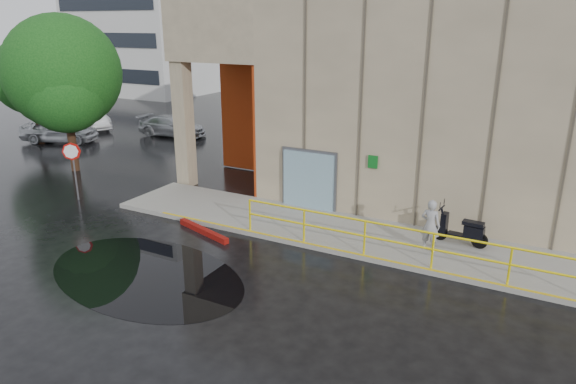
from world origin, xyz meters
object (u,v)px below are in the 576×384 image
at_px(tree_near, 63,78).
at_px(person, 430,225).
at_px(car_a, 59,130).
at_px(tree_far, 33,80).
at_px(red_curb, 203,231).
at_px(car_b, 90,118).
at_px(stop_sign, 72,158).
at_px(car_c, 172,126).
at_px(scooter, 462,221).

bearing_deg(tree_near, person, -4.71).
xyz_separation_m(car_a, tree_far, (-0.52, -0.80, 2.80)).
height_order(person, tree_near, tree_near).
xyz_separation_m(red_curb, car_b, (-16.69, 10.46, 0.60)).
xyz_separation_m(stop_sign, tree_near, (-3.30, 2.71, 2.52)).
height_order(person, tree_far, tree_far).
bearing_deg(person, car_c, -22.31).
distance_m(person, red_curb, 6.99).
relative_size(scooter, tree_far, 0.29).
bearing_deg(stop_sign, car_c, 98.64).
bearing_deg(stop_sign, red_curb, -17.53).
relative_size(red_curb, car_c, 0.58).
distance_m(stop_sign, car_b, 14.58).
distance_m(person, car_a, 22.45).
relative_size(person, car_c, 0.37).
xyz_separation_m(car_a, tree_near, (5.65, -3.79, 3.47)).
bearing_deg(car_c, person, -124.61).
height_order(car_b, car_c, car_b).
relative_size(person, red_curb, 0.64).
relative_size(tree_near, tree_far, 1.20).
height_order(person, red_curb, person).
bearing_deg(person, scooter, -123.20).
height_order(scooter, car_b, scooter).
bearing_deg(car_a, red_curb, -137.93).
bearing_deg(car_b, scooter, -81.61).
distance_m(car_a, car_c, 6.19).
xyz_separation_m(stop_sign, car_c, (-4.47, 10.77, -1.05)).
bearing_deg(person, red_curb, 20.89).
height_order(red_curb, tree_near, tree_near).
bearing_deg(scooter, tree_far, 176.35).
relative_size(car_a, car_c, 1.00).
distance_m(stop_sign, car_a, 11.10).
bearing_deg(red_curb, stop_sign, 176.35).
bearing_deg(tree_far, car_c, 45.34).
bearing_deg(car_a, person, -126.64).
distance_m(stop_sign, car_c, 11.71).
bearing_deg(car_a, stop_sign, -149.44).
xyz_separation_m(red_curb, car_c, (-10.66, 11.16, 0.51)).
height_order(red_curb, tree_far, tree_far).
xyz_separation_m(scooter, tree_near, (-16.92, 0.46, 3.31)).
height_order(scooter, car_a, car_a).
bearing_deg(scooter, stop_sign, -165.75).
relative_size(person, car_b, 0.37).
bearing_deg(person, car_b, -14.29).
height_order(stop_sign, tree_near, tree_near).
xyz_separation_m(car_b, tree_near, (7.20, -7.36, 3.49)).
xyz_separation_m(scooter, car_b, (-24.12, 7.81, -0.18)).
bearing_deg(tree_far, red_curb, -21.28).
height_order(scooter, tree_near, tree_near).
bearing_deg(car_c, red_curb, -142.54).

